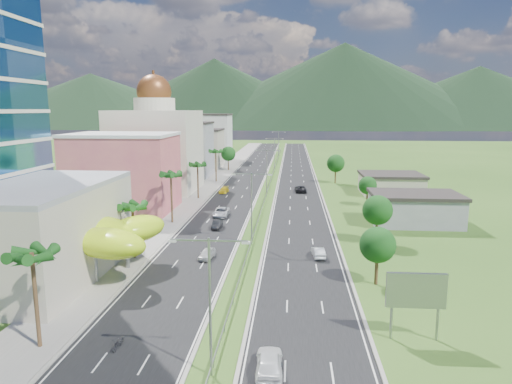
# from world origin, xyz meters

# --- Properties ---
(ground) EXTENTS (500.00, 500.00, 0.00)m
(ground) POSITION_xyz_m (0.00, 0.00, 0.00)
(ground) COLOR #2D5119
(ground) RESTS_ON ground
(road_left) EXTENTS (11.00, 260.00, 0.04)m
(road_left) POSITION_xyz_m (-7.50, 90.00, 0.02)
(road_left) COLOR black
(road_left) RESTS_ON ground
(road_right) EXTENTS (11.00, 260.00, 0.04)m
(road_right) POSITION_xyz_m (7.50, 90.00, 0.02)
(road_right) COLOR black
(road_right) RESTS_ON ground
(sidewalk_left) EXTENTS (7.00, 260.00, 0.12)m
(sidewalk_left) POSITION_xyz_m (-17.00, 90.00, 0.06)
(sidewalk_left) COLOR gray
(sidewalk_left) RESTS_ON ground
(median_guardrail) EXTENTS (0.10, 216.06, 0.76)m
(median_guardrail) POSITION_xyz_m (0.00, 71.99, 0.62)
(median_guardrail) COLOR gray
(median_guardrail) RESTS_ON ground
(streetlight_median_a) EXTENTS (6.04, 0.25, 11.00)m
(streetlight_median_a) POSITION_xyz_m (0.00, -25.00, 6.75)
(streetlight_median_a) COLOR gray
(streetlight_median_a) RESTS_ON ground
(streetlight_median_b) EXTENTS (6.04, 0.25, 11.00)m
(streetlight_median_b) POSITION_xyz_m (0.00, 10.00, 6.75)
(streetlight_median_b) COLOR gray
(streetlight_median_b) RESTS_ON ground
(streetlight_median_c) EXTENTS (6.04, 0.25, 11.00)m
(streetlight_median_c) POSITION_xyz_m (0.00, 50.00, 6.75)
(streetlight_median_c) COLOR gray
(streetlight_median_c) RESTS_ON ground
(streetlight_median_d) EXTENTS (6.04, 0.25, 11.00)m
(streetlight_median_d) POSITION_xyz_m (0.00, 95.00, 6.75)
(streetlight_median_d) COLOR gray
(streetlight_median_d) RESTS_ON ground
(streetlight_median_e) EXTENTS (6.04, 0.25, 11.00)m
(streetlight_median_e) POSITION_xyz_m (0.00, 140.00, 6.75)
(streetlight_median_e) COLOR gray
(streetlight_median_e) RESTS_ON ground
(lime_canopy) EXTENTS (18.00, 15.00, 7.40)m
(lime_canopy) POSITION_xyz_m (-20.00, -4.00, 4.99)
(lime_canopy) COLOR #BBE816
(lime_canopy) RESTS_ON ground
(pink_shophouse) EXTENTS (20.00, 15.00, 15.00)m
(pink_shophouse) POSITION_xyz_m (-28.00, 32.00, 7.50)
(pink_shophouse) COLOR #C95265
(pink_shophouse) RESTS_ON ground
(domed_building) EXTENTS (20.00, 20.00, 28.70)m
(domed_building) POSITION_xyz_m (-28.00, 55.00, 11.35)
(domed_building) COLOR beige
(domed_building) RESTS_ON ground
(midrise_grey) EXTENTS (16.00, 15.00, 16.00)m
(midrise_grey) POSITION_xyz_m (-27.00, 80.00, 8.00)
(midrise_grey) COLOR gray
(midrise_grey) RESTS_ON ground
(midrise_beige) EXTENTS (16.00, 15.00, 13.00)m
(midrise_beige) POSITION_xyz_m (-27.00, 102.00, 6.50)
(midrise_beige) COLOR #B6AC96
(midrise_beige) RESTS_ON ground
(midrise_white) EXTENTS (16.00, 15.00, 18.00)m
(midrise_white) POSITION_xyz_m (-27.00, 125.00, 9.00)
(midrise_white) COLOR silver
(midrise_white) RESTS_ON ground
(billboard) EXTENTS (5.20, 0.35, 6.20)m
(billboard) POSITION_xyz_m (17.00, -18.00, 4.42)
(billboard) COLOR gray
(billboard) RESTS_ON ground
(shed_near) EXTENTS (15.00, 10.00, 5.00)m
(shed_near) POSITION_xyz_m (28.00, 25.00, 2.50)
(shed_near) COLOR gray
(shed_near) RESTS_ON ground
(shed_far) EXTENTS (14.00, 12.00, 4.40)m
(shed_far) POSITION_xyz_m (30.00, 55.00, 2.20)
(shed_far) COLOR #B6AC96
(shed_far) RESTS_ON ground
(palm_tree_a) EXTENTS (3.60, 3.60, 9.10)m
(palm_tree_a) POSITION_xyz_m (-15.50, -22.00, 8.02)
(palm_tree_a) COLOR #47301C
(palm_tree_a) RESTS_ON ground
(palm_tree_b) EXTENTS (3.60, 3.60, 8.10)m
(palm_tree_b) POSITION_xyz_m (-15.50, 2.00, 7.06)
(palm_tree_b) COLOR #47301C
(palm_tree_b) RESTS_ON ground
(palm_tree_c) EXTENTS (3.60, 3.60, 9.60)m
(palm_tree_c) POSITION_xyz_m (-15.50, 22.00, 8.50)
(palm_tree_c) COLOR #47301C
(palm_tree_c) RESTS_ON ground
(palm_tree_d) EXTENTS (3.60, 3.60, 8.60)m
(palm_tree_d) POSITION_xyz_m (-15.50, 45.00, 7.54)
(palm_tree_d) COLOR #47301C
(palm_tree_d) RESTS_ON ground
(palm_tree_e) EXTENTS (3.60, 3.60, 9.40)m
(palm_tree_e) POSITION_xyz_m (-15.50, 70.00, 8.31)
(palm_tree_e) COLOR #47301C
(palm_tree_e) RESTS_ON ground
(leafy_tree_lfar) EXTENTS (4.90, 4.90, 8.05)m
(leafy_tree_lfar) POSITION_xyz_m (-15.50, 95.00, 5.58)
(leafy_tree_lfar) COLOR #47301C
(leafy_tree_lfar) RESTS_ON ground
(leafy_tree_ra) EXTENTS (4.20, 4.20, 6.90)m
(leafy_tree_ra) POSITION_xyz_m (16.00, -5.00, 4.78)
(leafy_tree_ra) COLOR #47301C
(leafy_tree_ra) RESTS_ON ground
(leafy_tree_rb) EXTENTS (4.55, 4.55, 7.47)m
(leafy_tree_rb) POSITION_xyz_m (19.00, 12.00, 5.18)
(leafy_tree_rb) COLOR #47301C
(leafy_tree_rb) RESTS_ON ground
(leafy_tree_rc) EXTENTS (3.85, 3.85, 6.33)m
(leafy_tree_rc) POSITION_xyz_m (22.00, 40.00, 4.37)
(leafy_tree_rc) COLOR #47301C
(leafy_tree_rc) RESTS_ON ground
(leafy_tree_rd) EXTENTS (4.90, 4.90, 8.05)m
(leafy_tree_rd) POSITION_xyz_m (18.00, 70.00, 5.58)
(leafy_tree_rd) COLOR #47301C
(leafy_tree_rd) RESTS_ON ground
(mountain_ridge) EXTENTS (860.00, 140.00, 90.00)m
(mountain_ridge) POSITION_xyz_m (60.00, 450.00, 0.00)
(mountain_ridge) COLOR black
(mountain_ridge) RESTS_ON ground
(car_white_near_left) EXTENTS (2.15, 4.17, 1.36)m
(car_white_near_left) POSITION_xyz_m (-5.51, 2.63, 0.72)
(car_white_near_left) COLOR silver
(car_white_near_left) RESTS_ON road_left
(car_dark_left) EXTENTS (1.53, 4.23, 1.39)m
(car_dark_left) POSITION_xyz_m (-6.74, 18.77, 0.73)
(car_dark_left) COLOR black
(car_dark_left) RESTS_ON road_left
(car_silver_mid_left) EXTENTS (2.77, 5.95, 1.65)m
(car_silver_mid_left) POSITION_xyz_m (-7.44, 27.64, 0.87)
(car_silver_mid_left) COLOR #B7B9BF
(car_silver_mid_left) RESTS_ON road_left
(car_yellow_far_left) EXTENTS (2.15, 4.73, 1.34)m
(car_yellow_far_left) POSITION_xyz_m (-10.67, 52.73, 0.71)
(car_yellow_far_left) COLOR yellow
(car_yellow_far_left) RESTS_ON road_left
(car_white_near_right) EXTENTS (2.24, 5.20, 1.75)m
(car_white_near_right) POSITION_xyz_m (4.45, -24.38, 0.91)
(car_white_near_right) COLOR white
(car_white_near_right) RESTS_ON road_right
(car_silver_right) EXTENTS (1.87, 4.35, 1.39)m
(car_silver_right) POSITION_xyz_m (9.79, 4.42, 0.74)
(car_silver_right) COLOR #B6BABE
(car_silver_right) RESTS_ON road_right
(car_dark_far_right) EXTENTS (2.95, 5.78, 1.56)m
(car_dark_far_right) POSITION_xyz_m (8.14, 55.35, 0.82)
(car_dark_far_right) COLOR black
(car_dark_far_right) RESTS_ON road_right
(motorcycle) EXTENTS (0.74, 2.05, 1.29)m
(motorcycle) POSITION_xyz_m (-8.63, -21.77, 0.68)
(motorcycle) COLOR black
(motorcycle) RESTS_ON road_left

